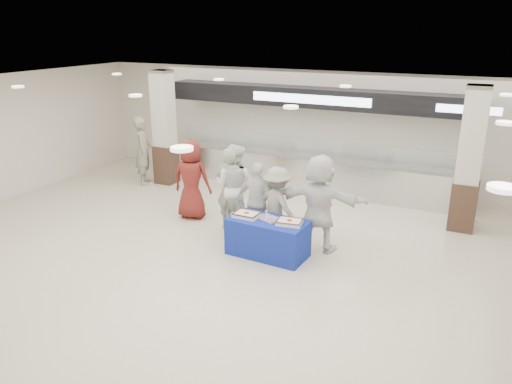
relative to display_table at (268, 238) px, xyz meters
The scene contains 15 objects.
ground 1.31m from the display_table, 120.67° to the right, with size 14.00×14.00×0.00m, color beige.
serving_line 4.43m from the display_table, 98.39° to the left, with size 8.70×0.85×2.80m.
column_left 5.71m from the display_table, 146.07° to the left, with size 0.55×0.55×3.20m.
column_right 4.73m from the display_table, 42.89° to the left, with size 0.55×0.55×3.20m.
display_table is the anchor object (origin of this frame).
sheet_cake_left 0.62m from the display_table, behind, with size 0.49×0.39×0.10m.
sheet_cake_right 0.63m from the display_table, ahead, with size 0.52×0.43×0.10m.
cupcake_tray 0.41m from the display_table, 78.14° to the left, with size 0.49×0.43×0.07m.
civilian_maroon 2.76m from the display_table, 155.90° to the left, with size 0.92×0.60×1.87m, color maroon.
soldier_a 1.67m from the display_table, 146.05° to the left, with size 0.69×0.45×1.88m, color gray.
chef_tall 1.73m from the display_table, 141.59° to the left, with size 0.94×0.73×1.93m, color white.
chef_short 0.95m from the display_table, 129.32° to the left, with size 0.99×0.41×1.69m, color white.
soldier_b 0.79m from the display_table, 97.22° to the left, with size 1.06×0.61×1.65m, color gray.
civilian_white 1.23m from the display_table, 40.50° to the left, with size 1.86×0.59×2.01m, color white.
soldier_bg 5.87m from the display_table, 151.83° to the left, with size 0.71×0.47×1.95m, color gray.
Camera 1 is at (4.37, -7.18, 4.39)m, focal length 35.00 mm.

